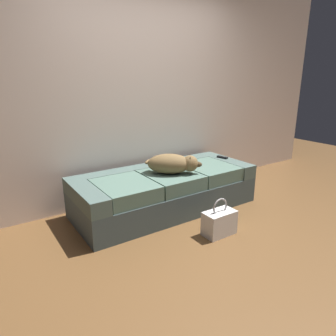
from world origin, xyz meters
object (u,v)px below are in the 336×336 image
(couch, at_px, (166,190))
(handbag, at_px, (219,222))
(dog_tan, at_px, (173,164))
(tv_remote, at_px, (222,157))

(couch, bearing_deg, handbag, -82.84)
(couch, xyz_separation_m, handbag, (0.10, -0.80, -0.10))
(dog_tan, relative_size, tv_remote, 3.89)
(handbag, bearing_deg, dog_tan, 96.25)
(couch, relative_size, dog_tan, 3.56)
(tv_remote, bearing_deg, handbag, -147.54)
(tv_remote, height_order, handbag, tv_remote)
(dog_tan, bearing_deg, handbag, -83.75)
(dog_tan, bearing_deg, couch, 102.86)
(tv_remote, distance_m, handbag, 1.24)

